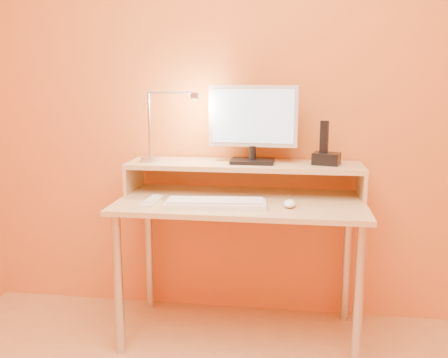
# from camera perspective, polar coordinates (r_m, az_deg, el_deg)

# --- Properties ---
(wall_back) EXTENTS (3.00, 0.04, 2.50)m
(wall_back) POSITION_cam_1_polar(r_m,az_deg,el_deg) (2.67, 2.78, 10.36)
(wall_back) COLOR orange
(wall_back) RESTS_ON floor
(desk_leg_fl) EXTENTS (0.04, 0.04, 0.69)m
(desk_leg_fl) POSITION_cam_1_polar(r_m,az_deg,el_deg) (2.42, -12.10, -11.93)
(desk_leg_fl) COLOR #BBBBBF
(desk_leg_fl) RESTS_ON floor
(desk_leg_fr) EXTENTS (0.04, 0.04, 0.69)m
(desk_leg_fr) POSITION_cam_1_polar(r_m,az_deg,el_deg) (2.31, 15.27, -13.31)
(desk_leg_fr) COLOR #BBBBBF
(desk_leg_fr) RESTS_ON floor
(desk_leg_bl) EXTENTS (0.04, 0.04, 0.69)m
(desk_leg_bl) POSITION_cam_1_polar(r_m,az_deg,el_deg) (2.87, -8.66, -8.10)
(desk_leg_bl) COLOR #BBBBBF
(desk_leg_bl) RESTS_ON floor
(desk_leg_br) EXTENTS (0.04, 0.04, 0.69)m
(desk_leg_br) POSITION_cam_1_polar(r_m,az_deg,el_deg) (2.77, 14.01, -9.02)
(desk_leg_br) COLOR #BBBBBF
(desk_leg_br) RESTS_ON floor
(desk_lower) EXTENTS (1.20, 0.60, 0.02)m
(desk_lower) POSITION_cam_1_polar(r_m,az_deg,el_deg) (2.42, 1.95, -2.72)
(desk_lower) COLOR tan
(desk_lower) RESTS_ON floor
(shelf_riser_left) EXTENTS (0.02, 0.30, 0.14)m
(shelf_riser_left) POSITION_cam_1_polar(r_m,az_deg,el_deg) (2.67, -10.39, 0.19)
(shelf_riser_left) COLOR tan
(shelf_riser_left) RESTS_ON desk_lower
(shelf_riser_right) EXTENTS (0.02, 0.30, 0.14)m
(shelf_riser_right) POSITION_cam_1_polar(r_m,az_deg,el_deg) (2.56, 15.61, -0.53)
(shelf_riser_right) COLOR tan
(shelf_riser_right) RESTS_ON desk_lower
(desk_shelf) EXTENTS (1.20, 0.30, 0.02)m
(desk_shelf) POSITION_cam_1_polar(r_m,az_deg,el_deg) (2.53, 2.34, 1.61)
(desk_shelf) COLOR tan
(desk_shelf) RESTS_ON desk_lower
(monitor_foot) EXTENTS (0.22, 0.16, 0.02)m
(monitor_foot) POSITION_cam_1_polar(r_m,az_deg,el_deg) (2.53, 3.30, 2.07)
(monitor_foot) COLOR black
(monitor_foot) RESTS_ON desk_shelf
(monitor_neck) EXTENTS (0.04, 0.04, 0.07)m
(monitor_neck) POSITION_cam_1_polar(r_m,az_deg,el_deg) (2.52, 3.31, 3.05)
(monitor_neck) COLOR black
(monitor_neck) RESTS_ON monitor_foot
(monitor_panel) EXTENTS (0.45, 0.06, 0.31)m
(monitor_panel) POSITION_cam_1_polar(r_m,az_deg,el_deg) (2.51, 3.38, 7.27)
(monitor_panel) COLOR silver
(monitor_panel) RESTS_ON monitor_neck
(monitor_back) EXTENTS (0.41, 0.04, 0.26)m
(monitor_back) POSITION_cam_1_polar(r_m,az_deg,el_deg) (2.53, 3.42, 7.31)
(monitor_back) COLOR black
(monitor_back) RESTS_ON monitor_panel
(monitor_screen) EXTENTS (0.41, 0.03, 0.27)m
(monitor_screen) POSITION_cam_1_polar(r_m,az_deg,el_deg) (2.49, 3.34, 7.24)
(monitor_screen) COLOR #9CC0D4
(monitor_screen) RESTS_ON monitor_panel
(lamp_base) EXTENTS (0.10, 0.10, 0.02)m
(lamp_base) POSITION_cam_1_polar(r_m,az_deg,el_deg) (2.59, -8.51, 2.28)
(lamp_base) COLOR #BBBBBF
(lamp_base) RESTS_ON desk_shelf
(lamp_post) EXTENTS (0.01, 0.01, 0.33)m
(lamp_post) POSITION_cam_1_polar(r_m,az_deg,el_deg) (2.57, -8.63, 6.19)
(lamp_post) COLOR #BBBBBF
(lamp_post) RESTS_ON lamp_base
(lamp_arm) EXTENTS (0.24, 0.01, 0.01)m
(lamp_arm) POSITION_cam_1_polar(r_m,az_deg,el_deg) (2.53, -6.10, 9.91)
(lamp_arm) COLOR #BBBBBF
(lamp_arm) RESTS_ON lamp_post
(lamp_head) EXTENTS (0.04, 0.04, 0.03)m
(lamp_head) POSITION_cam_1_polar(r_m,az_deg,el_deg) (2.51, -3.39, 9.60)
(lamp_head) COLOR #BBBBBF
(lamp_head) RESTS_ON lamp_arm
(lamp_bulb) EXTENTS (0.03, 0.03, 0.00)m
(lamp_bulb) POSITION_cam_1_polar(r_m,az_deg,el_deg) (2.51, -3.39, 9.23)
(lamp_bulb) COLOR #FFEAC6
(lamp_bulb) RESTS_ON lamp_head
(phone_dock) EXTENTS (0.15, 0.13, 0.06)m
(phone_dock) POSITION_cam_1_polar(r_m,az_deg,el_deg) (2.52, 11.75, 2.31)
(phone_dock) COLOR black
(phone_dock) RESTS_ON desk_shelf
(phone_handset) EXTENTS (0.05, 0.03, 0.16)m
(phone_handset) POSITION_cam_1_polar(r_m,az_deg,el_deg) (2.50, 11.51, 4.80)
(phone_handset) COLOR black
(phone_handset) RESTS_ON phone_dock
(phone_led) EXTENTS (0.01, 0.00, 0.04)m
(phone_led) POSITION_cam_1_polar(r_m,az_deg,el_deg) (2.47, 12.86, 2.09)
(phone_led) COLOR #374FFD
(phone_led) RESTS_ON phone_dock
(keyboard) EXTENTS (0.48, 0.19, 0.02)m
(keyboard) POSITION_cam_1_polar(r_m,az_deg,el_deg) (2.30, -0.97, -2.89)
(keyboard) COLOR white
(keyboard) RESTS_ON desk_lower
(mouse) EXTENTS (0.06, 0.10, 0.03)m
(mouse) POSITION_cam_1_polar(r_m,az_deg,el_deg) (2.30, 7.59, -2.82)
(mouse) COLOR white
(mouse) RESTS_ON desk_lower
(remote_control) EXTENTS (0.06, 0.20, 0.02)m
(remote_control) POSITION_cam_1_polar(r_m,az_deg,el_deg) (2.38, -8.33, -2.56)
(remote_control) COLOR white
(remote_control) RESTS_ON desk_lower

